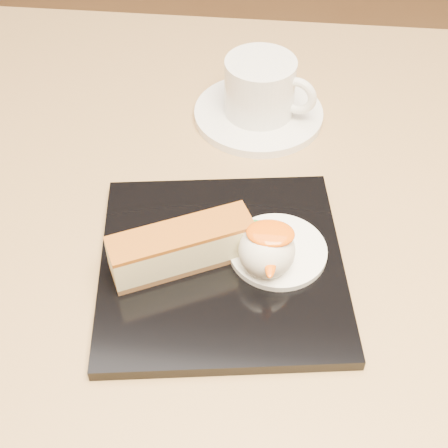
# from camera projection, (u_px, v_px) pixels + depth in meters

# --- Properties ---
(table) EXTENTS (0.80, 0.80, 0.72)m
(table) POSITION_uv_depth(u_px,v_px,m) (229.00, 312.00, 0.73)
(table) COLOR black
(table) RESTS_ON ground
(dessert_plate) EXTENTS (0.25, 0.25, 0.01)m
(dessert_plate) POSITION_uv_depth(u_px,v_px,m) (222.00, 265.00, 0.57)
(dessert_plate) COLOR black
(dessert_plate) RESTS_ON table
(cheesecake) EXTENTS (0.13, 0.09, 0.04)m
(cheesecake) POSITION_uv_depth(u_px,v_px,m) (182.00, 247.00, 0.55)
(cheesecake) COLOR brown
(cheesecake) RESTS_ON dessert_plate
(cream_smear) EXTENTS (0.09, 0.09, 0.01)m
(cream_smear) POSITION_uv_depth(u_px,v_px,m) (278.00, 251.00, 0.57)
(cream_smear) COLOR white
(cream_smear) RESTS_ON dessert_plate
(ice_cream_scoop) EXTENTS (0.05, 0.05, 0.05)m
(ice_cream_scoop) POSITION_uv_depth(u_px,v_px,m) (267.00, 251.00, 0.54)
(ice_cream_scoop) COLOR white
(ice_cream_scoop) RESTS_ON cream_smear
(mango_sauce) EXTENTS (0.04, 0.03, 0.01)m
(mango_sauce) POSITION_uv_depth(u_px,v_px,m) (270.00, 233.00, 0.53)
(mango_sauce) COLOR #E95807
(mango_sauce) RESTS_ON ice_cream_scoop
(mint_sprig) EXTENTS (0.04, 0.03, 0.00)m
(mint_sprig) POSITION_uv_depth(u_px,v_px,m) (248.00, 225.00, 0.59)
(mint_sprig) COLOR green
(mint_sprig) RESTS_ON cream_smear
(saucer) EXTENTS (0.15, 0.15, 0.01)m
(saucer) POSITION_uv_depth(u_px,v_px,m) (258.00, 114.00, 0.73)
(saucer) COLOR white
(saucer) RESTS_ON table
(coffee_cup) EXTENTS (0.11, 0.08, 0.06)m
(coffee_cup) POSITION_uv_depth(u_px,v_px,m) (262.00, 86.00, 0.70)
(coffee_cup) COLOR white
(coffee_cup) RESTS_ON saucer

